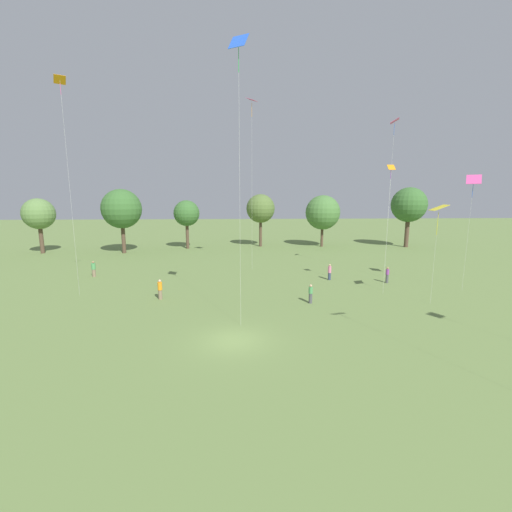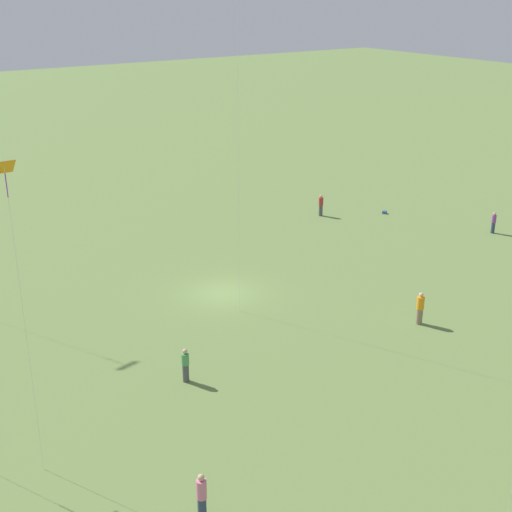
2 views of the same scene
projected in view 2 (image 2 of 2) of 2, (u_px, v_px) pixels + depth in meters
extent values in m
plane|color=olive|center=(222.00, 293.00, 42.59)|extent=(240.00, 240.00, 0.00)
cylinder|color=#333D5B|center=(493.00, 228.00, 52.61)|extent=(0.38, 0.38, 0.81)
cylinder|color=purple|center=(494.00, 219.00, 52.36)|extent=(0.45, 0.45, 0.56)
sphere|color=tan|center=(495.00, 214.00, 52.22)|extent=(0.24, 0.24, 0.24)
cylinder|color=#847056|center=(419.00, 316.00, 38.68)|extent=(0.49, 0.49, 0.88)
cylinder|color=orange|center=(421.00, 303.00, 38.39)|extent=(0.57, 0.57, 0.72)
sphere|color=beige|center=(421.00, 295.00, 38.22)|extent=(0.24, 0.24, 0.24)
cylinder|color=#4C4C51|center=(321.00, 210.00, 56.48)|extent=(0.38, 0.38, 0.86)
cylinder|color=#B72D2D|center=(321.00, 201.00, 56.21)|extent=(0.44, 0.44, 0.62)
sphere|color=tan|center=(321.00, 196.00, 56.05)|extent=(0.24, 0.24, 0.24)
cylinder|color=#4C4C51|center=(186.00, 373.00, 33.11)|extent=(0.42, 0.42, 0.88)
cylinder|color=#4C9956|center=(185.00, 359.00, 32.85)|extent=(0.50, 0.50, 0.57)
sphere|color=tan|center=(185.00, 351.00, 32.70)|extent=(0.24, 0.24, 0.24)
cylinder|color=#333D5B|center=(202.00, 507.00, 24.70)|extent=(0.41, 0.41, 0.82)
cylinder|color=pink|center=(201.00, 489.00, 24.42)|extent=(0.48, 0.48, 0.74)
sphere|color=tan|center=(201.00, 477.00, 24.24)|extent=(0.24, 0.24, 0.24)
cylinder|color=silver|center=(238.00, 146.00, 36.87)|extent=(0.01, 0.01, 18.93)
cube|color=orange|center=(4.00, 167.00, 22.99)|extent=(0.67, 0.50, 0.49)
cylinder|color=purple|center=(7.00, 185.00, 23.21)|extent=(0.04, 0.04, 0.81)
cylinder|color=silver|center=(26.00, 331.00, 25.13)|extent=(0.01, 0.01, 11.85)
cube|color=#33518C|center=(385.00, 212.00, 57.11)|extent=(0.44, 0.43, 0.21)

